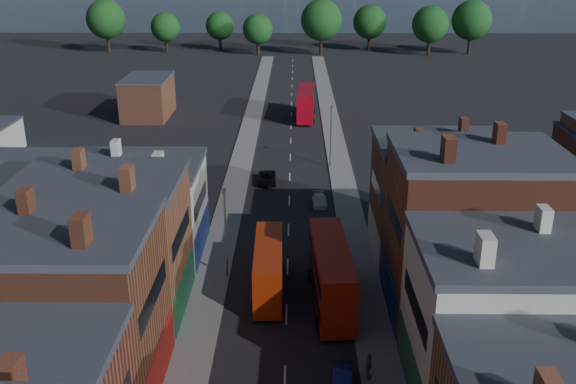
{
  "coord_description": "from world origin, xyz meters",
  "views": [
    {
      "loc": [
        0.59,
        -19.11,
        26.65
      ],
      "look_at": [
        0.0,
        35.32,
        5.88
      ],
      "focal_mm": 40.0,
      "sensor_mm": 36.0,
      "label": 1
    }
  ],
  "objects_px": {
    "car_1": "(343,380)",
    "bus_2": "(306,103)",
    "car_3": "(319,200)",
    "ped_3": "(369,366)",
    "bus_0": "(269,267)",
    "bus_1": "(331,273)",
    "car_2": "(267,178)"
  },
  "relations": [
    {
      "from": "bus_2",
      "to": "ped_3",
      "type": "distance_m",
      "value": 69.19
    },
    {
      "from": "car_2",
      "to": "ped_3",
      "type": "xyz_separation_m",
      "value": [
        8.23,
        -37.74,
        0.44
      ]
    },
    {
      "from": "bus_1",
      "to": "ped_3",
      "type": "height_order",
      "value": "bus_1"
    },
    {
      "from": "car_3",
      "to": "ped_3",
      "type": "bearing_deg",
      "value": -87.62
    },
    {
      "from": "bus_1",
      "to": "car_1",
      "type": "distance_m",
      "value": 10.75
    },
    {
      "from": "bus_0",
      "to": "bus_1",
      "type": "distance_m",
      "value": 5.3
    },
    {
      "from": "car_1",
      "to": "ped_3",
      "type": "xyz_separation_m",
      "value": [
        1.75,
        0.83,
        0.48
      ]
    },
    {
      "from": "bus_0",
      "to": "ped_3",
      "type": "distance_m",
      "value": 13.45
    },
    {
      "from": "bus_0",
      "to": "bus_2",
      "type": "xyz_separation_m",
      "value": [
        3.9,
        57.67,
        0.41
      ]
    },
    {
      "from": "car_2",
      "to": "ped_3",
      "type": "distance_m",
      "value": 38.63
    },
    {
      "from": "car_1",
      "to": "bus_2",
      "type": "bearing_deg",
      "value": 98.4
    },
    {
      "from": "car_1",
      "to": "car_3",
      "type": "distance_m",
      "value": 31.53
    },
    {
      "from": "car_2",
      "to": "car_1",
      "type": "bearing_deg",
      "value": -82.44
    },
    {
      "from": "bus_0",
      "to": "ped_3",
      "type": "bearing_deg",
      "value": -59.62
    },
    {
      "from": "car_3",
      "to": "bus_1",
      "type": "bearing_deg",
      "value": -91.2
    },
    {
      "from": "bus_1",
      "to": "bus_2",
      "type": "height_order",
      "value": "bus_1"
    },
    {
      "from": "car_1",
      "to": "car_3",
      "type": "height_order",
      "value": "car_1"
    },
    {
      "from": "bus_0",
      "to": "car_1",
      "type": "height_order",
      "value": "bus_0"
    },
    {
      "from": "bus_1",
      "to": "car_2",
      "type": "xyz_separation_m",
      "value": [
        -6.25,
        28.02,
        -2.05
      ]
    },
    {
      "from": "bus_0",
      "to": "car_3",
      "type": "relative_size",
      "value": 2.63
    },
    {
      "from": "bus_2",
      "to": "bus_1",
      "type": "bearing_deg",
      "value": -86.64
    },
    {
      "from": "car_1",
      "to": "ped_3",
      "type": "relative_size",
      "value": 1.9
    },
    {
      "from": "bus_1",
      "to": "car_1",
      "type": "relative_size",
      "value": 3.22
    },
    {
      "from": "bus_2",
      "to": "car_1",
      "type": "height_order",
      "value": "bus_2"
    },
    {
      "from": "car_2",
      "to": "car_3",
      "type": "xyz_separation_m",
      "value": [
        6.1,
        -7.03,
        -0.1
      ]
    },
    {
      "from": "bus_0",
      "to": "car_3",
      "type": "bearing_deg",
      "value": 74.81
    },
    {
      "from": "bus_0",
      "to": "car_1",
      "type": "bearing_deg",
      "value": -67.9
    },
    {
      "from": "bus_2",
      "to": "car_3",
      "type": "height_order",
      "value": "bus_2"
    },
    {
      "from": "car_1",
      "to": "bus_0",
      "type": "bearing_deg",
      "value": 120.46
    },
    {
      "from": "car_3",
      "to": "ped_3",
      "type": "xyz_separation_m",
      "value": [
        2.13,
        -30.71,
        0.53
      ]
    },
    {
      "from": "bus_1",
      "to": "bus_2",
      "type": "bearing_deg",
      "value": 87.9
    },
    {
      "from": "bus_0",
      "to": "bus_1",
      "type": "height_order",
      "value": "bus_1"
    }
  ]
}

